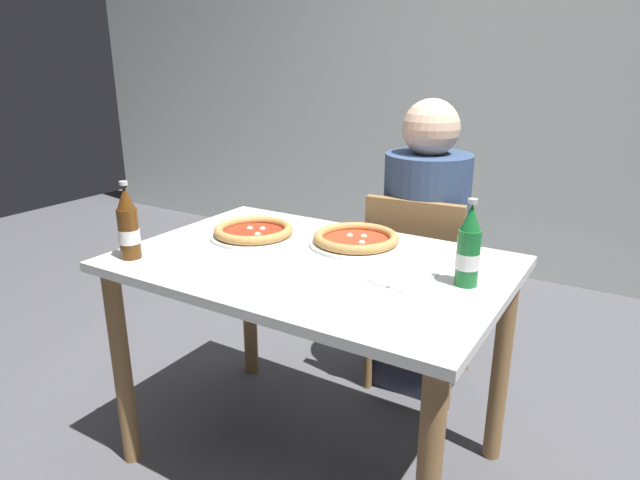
{
  "coord_description": "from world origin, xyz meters",
  "views": [
    {
      "loc": [
        0.88,
        -1.38,
        1.36
      ],
      "look_at": [
        0.0,
        0.05,
        0.8
      ],
      "focal_mm": 31.21,
      "sensor_mm": 36.0,
      "label": 1
    }
  ],
  "objects_px": {
    "pizza_marinara_far": "(356,240)",
    "napkin_with_cutlery": "(396,275)",
    "diner_seated": "(423,255)",
    "chair_behind_table": "(419,282)",
    "dining_table_main": "(312,293)",
    "beer_bottle_left": "(128,226)",
    "beer_bottle_center": "(469,250)",
    "pizza_margherita_near": "(254,232)"
  },
  "relations": [
    {
      "from": "dining_table_main",
      "to": "beer_bottle_center",
      "type": "xyz_separation_m",
      "value": [
        0.48,
        0.05,
        0.22
      ]
    },
    {
      "from": "pizza_margherita_near",
      "to": "napkin_with_cutlery",
      "type": "height_order",
      "value": "pizza_margherita_near"
    },
    {
      "from": "dining_table_main",
      "to": "beer_bottle_left",
      "type": "distance_m",
      "value": 0.61
    },
    {
      "from": "pizza_marinara_far",
      "to": "beer_bottle_center",
      "type": "distance_m",
      "value": 0.45
    },
    {
      "from": "dining_table_main",
      "to": "beer_bottle_left",
      "type": "height_order",
      "value": "beer_bottle_left"
    },
    {
      "from": "chair_behind_table",
      "to": "beer_bottle_left",
      "type": "distance_m",
      "value": 1.15
    },
    {
      "from": "beer_bottle_left",
      "to": "dining_table_main",
      "type": "bearing_deg",
      "value": 30.01
    },
    {
      "from": "diner_seated",
      "to": "pizza_margherita_near",
      "type": "xyz_separation_m",
      "value": [
        -0.41,
        -0.58,
        0.19
      ]
    },
    {
      "from": "beer_bottle_center",
      "to": "napkin_with_cutlery",
      "type": "bearing_deg",
      "value": -167.08
    },
    {
      "from": "diner_seated",
      "to": "beer_bottle_left",
      "type": "distance_m",
      "value": 1.16
    },
    {
      "from": "pizza_margherita_near",
      "to": "beer_bottle_left",
      "type": "bearing_deg",
      "value": -118.84
    },
    {
      "from": "diner_seated",
      "to": "pizza_marinara_far",
      "type": "height_order",
      "value": "diner_seated"
    },
    {
      "from": "diner_seated",
      "to": "chair_behind_table",
      "type": "bearing_deg",
      "value": -83.62
    },
    {
      "from": "chair_behind_table",
      "to": "diner_seated",
      "type": "height_order",
      "value": "diner_seated"
    },
    {
      "from": "chair_behind_table",
      "to": "beer_bottle_left",
      "type": "relative_size",
      "value": 3.44
    },
    {
      "from": "pizza_margherita_near",
      "to": "pizza_marinara_far",
      "type": "height_order",
      "value": "same"
    },
    {
      "from": "pizza_margherita_near",
      "to": "beer_bottle_left",
      "type": "height_order",
      "value": "beer_bottle_left"
    },
    {
      "from": "dining_table_main",
      "to": "beer_bottle_left",
      "type": "xyz_separation_m",
      "value": [
        -0.49,
        -0.29,
        0.22
      ]
    },
    {
      "from": "beer_bottle_center",
      "to": "pizza_marinara_far",
      "type": "bearing_deg",
      "value": 161.62
    },
    {
      "from": "pizza_marinara_far",
      "to": "napkin_with_cutlery",
      "type": "height_order",
      "value": "pizza_marinara_far"
    },
    {
      "from": "pizza_margherita_near",
      "to": "chair_behind_table",
      "type": "bearing_deg",
      "value": 51.48
    },
    {
      "from": "diner_seated",
      "to": "napkin_with_cutlery",
      "type": "distance_m",
      "value": 0.69
    },
    {
      "from": "dining_table_main",
      "to": "napkin_with_cutlery",
      "type": "bearing_deg",
      "value": 1.81
    },
    {
      "from": "chair_behind_table",
      "to": "pizza_marinara_far",
      "type": "height_order",
      "value": "chair_behind_table"
    },
    {
      "from": "pizza_margherita_near",
      "to": "diner_seated",
      "type": "bearing_deg",
      "value": 54.35
    },
    {
      "from": "pizza_marinara_far",
      "to": "beer_bottle_left",
      "type": "relative_size",
      "value": 1.26
    },
    {
      "from": "pizza_marinara_far",
      "to": "diner_seated",
      "type": "bearing_deg",
      "value": 81.84
    },
    {
      "from": "diner_seated",
      "to": "pizza_marinara_far",
      "type": "bearing_deg",
      "value": -98.16
    },
    {
      "from": "chair_behind_table",
      "to": "napkin_with_cutlery",
      "type": "bearing_deg",
      "value": 100.12
    },
    {
      "from": "chair_behind_table",
      "to": "napkin_with_cutlery",
      "type": "height_order",
      "value": "chair_behind_table"
    },
    {
      "from": "chair_behind_table",
      "to": "dining_table_main",
      "type": "bearing_deg",
      "value": 73.59
    },
    {
      "from": "dining_table_main",
      "to": "pizza_marinara_far",
      "type": "bearing_deg",
      "value": 73.99
    },
    {
      "from": "pizza_margherita_near",
      "to": "napkin_with_cutlery",
      "type": "xyz_separation_m",
      "value": [
        0.58,
        -0.07,
        -0.02
      ]
    },
    {
      "from": "beer_bottle_left",
      "to": "pizza_margherita_near",
      "type": "bearing_deg",
      "value": 61.16
    },
    {
      "from": "pizza_marinara_far",
      "to": "beer_bottle_center",
      "type": "xyz_separation_m",
      "value": [
        0.42,
        -0.14,
        0.08
      ]
    },
    {
      "from": "beer_bottle_left",
      "to": "napkin_with_cutlery",
      "type": "relative_size",
      "value": 1.19
    },
    {
      "from": "diner_seated",
      "to": "beer_bottle_left",
      "type": "bearing_deg",
      "value": -123.13
    },
    {
      "from": "pizza_marinara_far",
      "to": "napkin_with_cutlery",
      "type": "bearing_deg",
      "value": -38.57
    },
    {
      "from": "chair_behind_table",
      "to": "beer_bottle_center",
      "type": "distance_m",
      "value": 0.75
    },
    {
      "from": "chair_behind_table",
      "to": "diner_seated",
      "type": "distance_m",
      "value": 0.11
    },
    {
      "from": "dining_table_main",
      "to": "diner_seated",
      "type": "height_order",
      "value": "diner_seated"
    },
    {
      "from": "beer_bottle_center",
      "to": "dining_table_main",
      "type": "bearing_deg",
      "value": -173.67
    }
  ]
}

